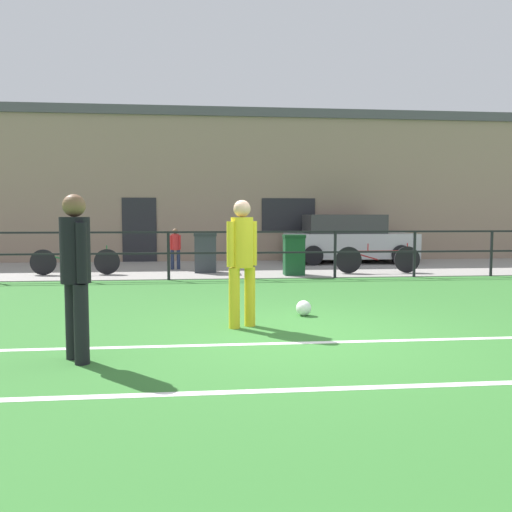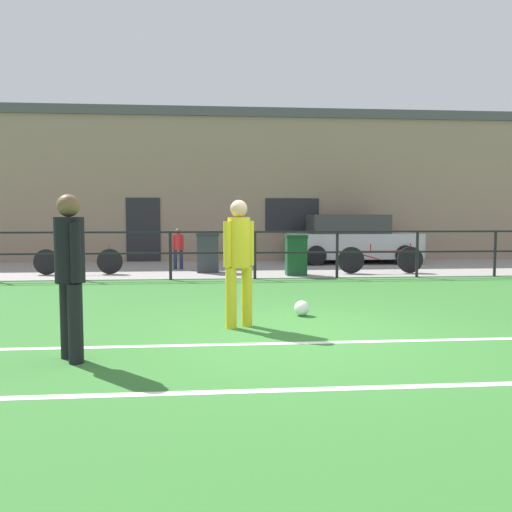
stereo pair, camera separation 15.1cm
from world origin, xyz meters
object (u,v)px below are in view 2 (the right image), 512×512
object	(u,v)px
player_goalkeeper	(70,267)
spectator_child	(178,246)
soccer_ball_match	(302,308)
parked_car_red	(352,240)
trash_bin_0	(296,255)
player_striker	(239,255)
bicycle_parked_2	(78,261)
bicycle_parked_1	(381,259)
trash_bin_1	(208,252)

from	to	relation	value
player_goalkeeper	spectator_child	world-z (taller)	player_goalkeeper
soccer_ball_match	parked_car_red	distance (m)	9.24
spectator_child	trash_bin_0	world-z (taller)	spectator_child
soccer_ball_match	trash_bin_0	world-z (taller)	trash_bin_0
player_goalkeeper	player_striker	distance (m)	2.38
spectator_child	bicycle_parked_2	world-z (taller)	spectator_child
parked_car_red	bicycle_parked_1	distance (m)	3.15
bicycle_parked_2	player_goalkeeper	bearing A→B (deg)	-76.87
player_striker	trash_bin_1	xyz separation A→B (m)	(-0.45, 6.92, -0.43)
bicycle_parked_1	bicycle_parked_2	bearing A→B (deg)	177.18
spectator_child	trash_bin_0	bearing A→B (deg)	142.02
bicycle_parked_1	parked_car_red	bearing A→B (deg)	88.54
spectator_child	trash_bin_0	xyz separation A→B (m)	(3.05, -1.72, -0.13)
soccer_ball_match	parked_car_red	size ratio (longest dim) A/B	0.06
spectator_child	bicycle_parked_1	distance (m)	5.52
player_striker	bicycle_parked_2	bearing A→B (deg)	89.31
spectator_child	trash_bin_1	xyz separation A→B (m)	(0.83, -0.84, -0.12)
spectator_child	trash_bin_0	distance (m)	3.50
player_striker	bicycle_parked_2	world-z (taller)	player_striker
player_goalkeeper	bicycle_parked_2	size ratio (longest dim) A/B	0.78
spectator_child	parked_car_red	bearing A→B (deg)	-171.73
player_goalkeeper	spectator_child	xyz separation A→B (m)	(0.56, 9.28, -0.31)
player_striker	trash_bin_1	world-z (taller)	player_striker
soccer_ball_match	bicycle_parked_1	size ratio (longest dim) A/B	0.10
soccer_ball_match	parked_car_red	world-z (taller)	parked_car_red
soccer_ball_match	spectator_child	bearing A→B (deg)	107.82
player_goalkeeper	player_striker	world-z (taller)	player_goalkeeper
spectator_child	bicycle_parked_2	bearing A→B (deg)	15.76
trash_bin_1	parked_car_red	bearing A→B (deg)	28.48
bicycle_parked_1	bicycle_parked_2	distance (m)	7.78
soccer_ball_match	bicycle_parked_2	xyz separation A→B (m)	(-4.72, 5.92, 0.24)
player_striker	bicycle_parked_1	world-z (taller)	player_striker
player_goalkeeper	trash_bin_0	world-z (taller)	player_goalkeeper
player_striker	spectator_child	xyz separation A→B (m)	(-1.27, 7.76, -0.31)
parked_car_red	trash_bin_0	xyz separation A→B (m)	(-2.34, -3.35, -0.21)
bicycle_parked_1	bicycle_parked_2	world-z (taller)	bicycle_parked_1
player_striker	spectator_child	distance (m)	7.87
trash_bin_1	trash_bin_0	bearing A→B (deg)	-21.49
bicycle_parked_1	spectator_child	bearing A→B (deg)	164.25
spectator_child	bicycle_parked_1	world-z (taller)	spectator_child
spectator_child	bicycle_parked_2	size ratio (longest dim) A/B	0.51
player_goalkeeper	bicycle_parked_2	world-z (taller)	player_goalkeeper
bicycle_parked_1	player_goalkeeper	bearing A→B (deg)	-126.99
trash_bin_0	player_goalkeeper	bearing A→B (deg)	-115.47
player_striker	player_goalkeeper	bearing A→B (deg)	-170.35
soccer_ball_match	spectator_child	size ratio (longest dim) A/B	0.20
parked_car_red	bicycle_parked_2	size ratio (longest dim) A/B	1.81
player_goalkeeper	bicycle_parked_1	size ratio (longest dim) A/B	0.76
trash_bin_0	bicycle_parked_1	bearing A→B (deg)	5.55
player_goalkeeper	soccer_ball_match	bearing A→B (deg)	96.07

